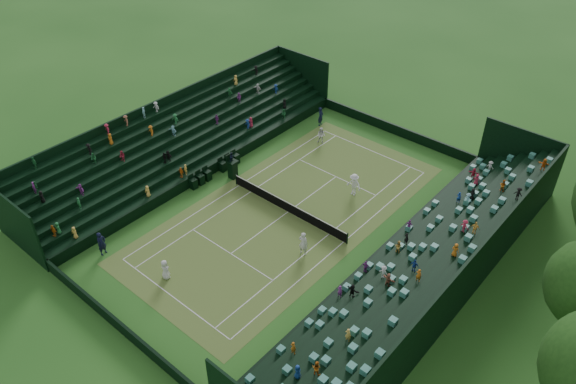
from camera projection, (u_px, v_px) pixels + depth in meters
name	position (u px, v px, depth m)	size (l,w,h in m)	color
ground	(288.00, 212.00, 44.74)	(160.00, 160.00, 0.00)	#265D1D
court_surface	(288.00, 212.00, 44.74)	(12.97, 26.77, 0.01)	#3B802A
perimeter_wall_north	(395.00, 130.00, 54.08)	(17.17, 0.20, 1.00)	black
perimeter_wall_south	(121.00, 328.00, 34.80)	(17.17, 0.20, 1.00)	black
perimeter_wall_east	(378.00, 255.00, 40.02)	(0.20, 31.77, 1.00)	black
perimeter_wall_west	(214.00, 168.00, 48.86)	(0.20, 31.77, 1.00)	black
north_grandstand	(433.00, 272.00, 37.21)	(6.60, 32.00, 4.90)	black
south_grandstand	(181.00, 141.00, 50.41)	(6.60, 32.00, 4.90)	black
tennis_net	(288.00, 207.00, 44.42)	(11.67, 0.10, 1.06)	black
umpire_chair	(232.00, 167.00, 47.90)	(0.81, 0.81, 2.54)	black
courtside_chairs	(215.00, 170.00, 48.56)	(0.59, 5.55, 1.28)	black
player_near_west	(165.00, 270.00, 38.45)	(0.78, 0.51, 1.59)	silver
player_near_east	(303.00, 243.00, 40.30)	(0.73, 0.48, 1.99)	silver
player_far_west	(321.00, 136.00, 52.60)	(0.79, 0.61, 1.62)	white
player_far_east	(354.00, 185.00, 46.02)	(1.29, 0.75, 2.00)	white
line_judge_north	(321.00, 116.00, 55.19)	(0.71, 0.46, 1.94)	black
line_judge_south	(102.00, 243.00, 40.32)	(0.70, 0.46, 1.93)	black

